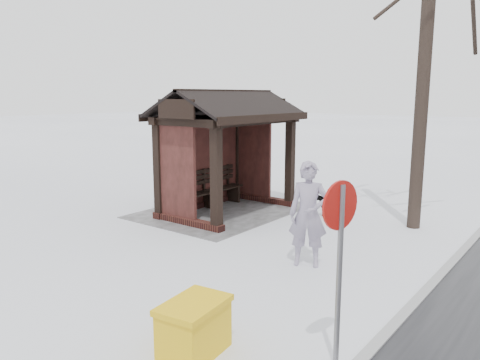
% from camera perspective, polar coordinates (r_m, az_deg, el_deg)
% --- Properties ---
extents(ground, '(120.00, 120.00, 0.00)m').
position_cam_1_polar(ground, '(12.01, -1.45, -3.94)').
color(ground, white).
rests_on(ground, ground).
extents(kerb, '(120.00, 0.15, 0.06)m').
position_cam_1_polar(kerb, '(9.66, 25.04, -8.44)').
color(kerb, gray).
rests_on(kerb, ground).
extents(trampled_patch, '(4.20, 3.20, 0.02)m').
position_cam_1_polar(trampled_patch, '(12.13, -2.19, -3.76)').
color(trampled_patch, gray).
rests_on(trampled_patch, ground).
extents(bus_shelter, '(3.60, 2.40, 3.09)m').
position_cam_1_polar(bus_shelter, '(11.76, -2.10, 6.46)').
color(bus_shelter, '#371614').
rests_on(bus_shelter, ground).
extents(pedestrian, '(0.68, 0.80, 1.85)m').
position_cam_1_polar(pedestrian, '(8.20, 8.34, -4.14)').
color(pedestrian, gray).
rests_on(pedestrian, ground).
extents(dog, '(0.67, 0.35, 0.55)m').
position_cam_1_polar(dog, '(11.88, 10.37, -2.89)').
color(dog, black).
rests_on(dog, ground).
extents(grit_bin, '(0.90, 0.67, 0.64)m').
position_cam_1_polar(grit_bin, '(5.65, -5.62, -17.50)').
color(grit_bin, '#E2B00D').
rests_on(grit_bin, ground).
extents(road_sign, '(0.53, 0.16, 2.09)m').
position_cam_1_polar(road_sign, '(5.07, 12.01, -6.29)').
color(road_sign, slate).
rests_on(road_sign, ground).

